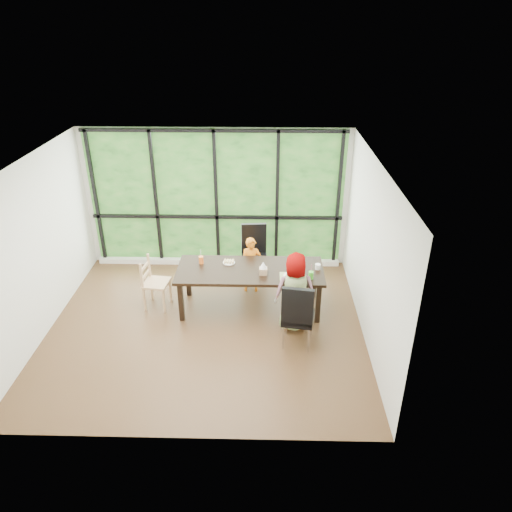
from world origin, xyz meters
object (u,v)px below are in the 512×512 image
chair_window_leather (254,255)px  orange_cup (201,260)px  plate_near (292,276)px  tissue_box (263,271)px  dining_table (250,289)px  child_older (295,292)px  white_mug (318,267)px  chair_end_beech (156,283)px  green_cup (311,275)px  child_toddler (251,265)px  chair_interior_leather (298,313)px  plate_far (229,263)px

chair_window_leather → orange_cup: bearing=-145.0°
plate_near → tissue_box: 0.47m
dining_table → child_older: bearing=-37.5°
orange_cup → white_mug: (1.94, -0.16, -0.02)m
dining_table → chair_end_beech: 1.59m
dining_table → green_cup: size_ratio=18.92×
green_cup → chair_end_beech: bearing=173.1°
plate_near → tissue_box: tissue_box is taller
chair_end_beech → child_toddler: bearing=-63.6°
chair_end_beech → child_older: (2.30, -0.57, 0.21)m
chair_interior_leather → child_toddler: (-0.75, 1.54, -0.03)m
dining_table → orange_cup: 0.96m
chair_end_beech → plate_far: chair_end_beech is taller
chair_window_leather → plate_near: bearing=-66.1°
chair_window_leather → child_toddler: chair_window_leather is taller
plate_far → orange_cup: 0.47m
chair_end_beech → white_mug: bearing=-82.9°
plate_near → white_mug: white_mug is taller
chair_window_leather → tissue_box: size_ratio=8.37×
plate_near → chair_end_beech: bearing=173.8°
plate_near → white_mug: 0.50m
child_toddler → tissue_box: bearing=-75.4°
plate_far → child_older: bearing=-35.2°
dining_table → plate_near: (0.68, -0.22, 0.38)m
chair_end_beech → dining_table: bearing=-84.0°
child_toddler → plate_near: child_toddler is taller
plate_far → tissue_box: tissue_box is taller
orange_cup → chair_end_beech: bearing=-167.6°
plate_near → child_toddler: bearing=130.1°
chair_end_beech → child_toddler: child_toddler is taller
child_toddler → child_older: (0.71, -1.13, 0.14)m
plate_far → chair_end_beech: bearing=-171.2°
white_mug → chair_window_leather: bearing=140.1°
orange_cup → green_cup: size_ratio=0.99×
chair_end_beech → orange_cup: 0.86m
chair_end_beech → tissue_box: size_ratio=6.97×
chair_window_leather → green_cup: (0.93, -1.21, 0.27)m
child_older → green_cup: bearing=-138.8°
plate_far → white_mug: size_ratio=2.26×
child_older → orange_cup: size_ratio=10.35×
child_older → orange_cup: (-1.54, 0.74, 0.16)m
child_older → green_cup: child_older is taller
chair_interior_leather → plate_far: chair_interior_leather is taller
plate_far → orange_cup: size_ratio=1.62×
chair_interior_leather → green_cup: chair_interior_leather is taller
dining_table → white_mug: size_ratio=26.54×
plate_near → white_mug: (0.43, 0.26, 0.04)m
chair_interior_leather → orange_cup: (-1.58, 1.14, 0.27)m
plate_far → green_cup: 1.43m
white_mug → orange_cup: bearing=175.4°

